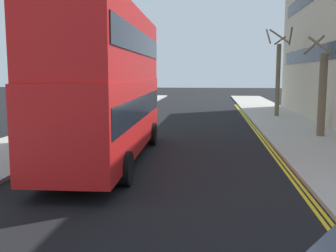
# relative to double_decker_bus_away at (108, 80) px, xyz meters

# --- Properties ---
(sidewalk_right) EXTENTS (4.00, 80.00, 0.14)m
(sidewalk_right) POSITION_rel_double_decker_bus_away_xyz_m (8.59, 1.67, -2.96)
(sidewalk_right) COLOR #ADA89E
(sidewalk_right) RESTS_ON ground
(sidewalk_left) EXTENTS (4.00, 80.00, 0.14)m
(sidewalk_left) POSITION_rel_double_decker_bus_away_xyz_m (-4.41, 1.67, -2.96)
(sidewalk_left) COLOR #ADA89E
(sidewalk_left) RESTS_ON ground
(kerb_line_outer) EXTENTS (0.10, 56.00, 0.01)m
(kerb_line_outer) POSITION_rel_double_decker_bus_away_xyz_m (6.49, -0.33, -3.03)
(kerb_line_outer) COLOR yellow
(kerb_line_outer) RESTS_ON ground
(kerb_line_inner) EXTENTS (0.10, 56.00, 0.01)m
(kerb_line_inner) POSITION_rel_double_decker_bus_away_xyz_m (6.33, -0.33, -3.03)
(kerb_line_inner) COLOR yellow
(kerb_line_inner) RESTS_ON ground
(double_decker_bus_away) EXTENTS (3.03, 10.87, 5.64)m
(double_decker_bus_away) POSITION_rel_double_decker_bus_away_xyz_m (0.00, 0.00, 0.00)
(double_decker_bus_away) COLOR red
(double_decker_bus_away) RESTS_ON ground
(pedestrian_far) EXTENTS (0.34, 0.22, 1.62)m
(pedestrian_far) POSITION_rel_double_decker_bus_away_xyz_m (10.16, 8.90, -2.04)
(pedestrian_far) COLOR #2D2D38
(pedestrian_far) RESTS_ON sidewalk_right
(street_tree_near) EXTENTS (1.72, 1.86, 5.10)m
(street_tree_near) POSITION_rel_double_decker_bus_away_xyz_m (9.37, 6.19, -0.60)
(street_tree_near) COLOR #6B6047
(street_tree_near) RESTS_ON sidewalk_right
(street_tree_far) EXTENTS (1.81, 1.65, 6.41)m
(street_tree_far) POSITION_rel_double_decker_bus_away_xyz_m (8.68, 15.48, 0.19)
(street_tree_far) COLOR #6B6047
(street_tree_far) RESTS_ON sidewalk_right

